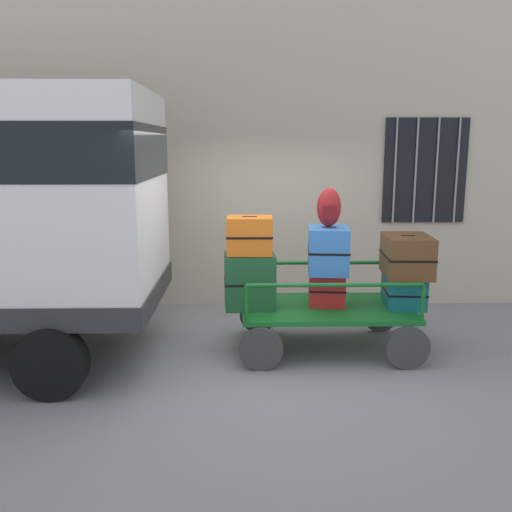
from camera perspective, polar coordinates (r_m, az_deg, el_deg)
ground_plane at (r=6.52m, az=0.39°, el=-10.10°), size 40.00×40.00×0.00m
building_wall at (r=8.31m, az=0.08°, el=12.15°), size 12.00×0.38×5.00m
luggage_cart at (r=6.63m, az=7.19°, el=-5.98°), size 2.06×1.30×0.53m
cart_railing at (r=6.51m, az=7.29°, el=-2.23°), size 1.92×1.16×0.42m
suitcase_left_bottom at (r=6.43m, az=-0.65°, el=-2.54°), size 0.61×0.50×0.63m
suitcase_left_middle at (r=6.31m, az=-0.66°, el=2.12°), size 0.52×0.41×0.43m
suitcase_midleft_bottom at (r=6.56m, az=7.24°, el=-3.38°), size 0.45×0.31×0.40m
suitcase_midleft_middle at (r=6.44m, az=7.37°, el=0.61°), size 0.51×0.59×0.53m
suitcase_center_bottom at (r=6.76m, az=14.81°, el=-3.36°), size 0.49×0.64×0.37m
suitcase_center_middle at (r=6.61m, az=15.13°, el=0.04°), size 0.55×0.71×0.47m
backpack at (r=6.36m, az=7.44°, el=4.92°), size 0.27×0.22×0.44m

